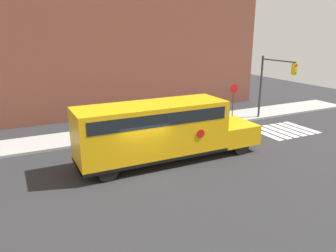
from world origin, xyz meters
TOP-DOWN VIEW (x-y plane):
  - ground_plane at (0.00, 0.00)m, footprint 60.00×60.00m
  - sidewalk_strip at (0.00, 6.50)m, footprint 44.00×3.00m
  - building_backdrop at (0.00, 13.00)m, footprint 32.00×4.00m
  - crosswalk_stripes at (11.66, 2.00)m, footprint 4.00×3.20m
  - school_bus at (1.36, 0.73)m, footprint 10.32×2.57m
  - stop_sign at (10.11, 5.95)m, footprint 0.69×0.10m
  - traffic_light at (12.25, 4.20)m, footprint 0.28×3.41m

SIDE VIEW (x-z plane):
  - ground_plane at x=0.00m, z-range 0.00..0.00m
  - crosswalk_stripes at x=11.66m, z-range 0.00..0.01m
  - sidewalk_strip at x=0.00m, z-range 0.00..0.15m
  - school_bus at x=1.36m, z-range 0.21..3.44m
  - stop_sign at x=10.11m, z-range 0.45..3.29m
  - traffic_light at x=12.25m, z-range 0.84..5.83m
  - building_backdrop at x=0.00m, z-range 0.00..10.10m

